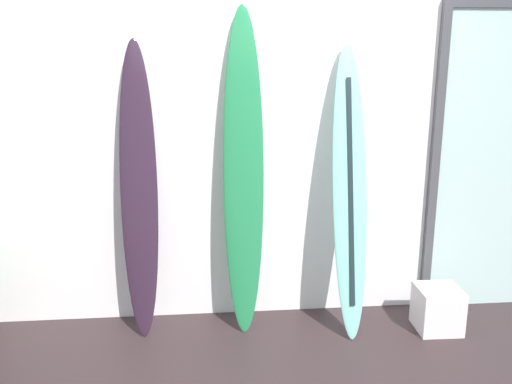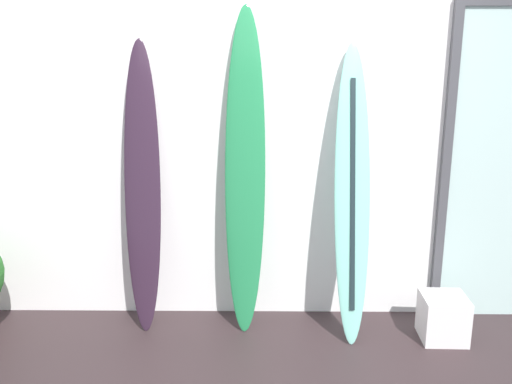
{
  "view_description": "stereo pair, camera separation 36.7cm",
  "coord_description": "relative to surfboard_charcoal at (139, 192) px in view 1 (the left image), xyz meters",
  "views": [
    {
      "loc": [
        -0.36,
        -2.59,
        1.91
      ],
      "look_at": [
        -0.03,
        0.95,
        0.98
      ],
      "focal_mm": 39.21,
      "sensor_mm": 36.0,
      "label": 1
    },
    {
      "loc": [
        0.0,
        -2.61,
        1.91
      ],
      "look_at": [
        -0.03,
        0.95,
        0.98
      ],
      "focal_mm": 39.21,
      "sensor_mm": 36.0,
      "label": 2
    }
  ],
  "objects": [
    {
      "name": "surfboard_charcoal",
      "position": [
        0.0,
        0.0,
        0.0
      ],
      "size": [
        0.25,
        0.3,
        1.97
      ],
      "color": "#2C1C2C",
      "rests_on": "ground"
    },
    {
      "name": "surfboard_emerald",
      "position": [
        0.69,
        0.0,
        0.11
      ],
      "size": [
        0.28,
        0.32,
        2.18
      ],
      "color": "#217B47",
      "rests_on": "ground"
    },
    {
      "name": "display_block_left",
      "position": [
        2.02,
        -0.2,
        -0.83
      ],
      "size": [
        0.3,
        0.3,
        0.3
      ],
      "color": "silver",
      "rests_on": "ground"
    },
    {
      "name": "wall_back",
      "position": [
        0.8,
        0.29,
        0.42
      ],
      "size": [
        7.2,
        0.2,
        2.8
      ],
      "primitive_type": "cube",
      "color": "silver",
      "rests_on": "ground"
    },
    {
      "name": "surfboard_seafoam",
      "position": [
        1.39,
        -0.09,
        -0.03
      ],
      "size": [
        0.24,
        0.48,
        1.95
      ],
      "color": "#7DCABA",
      "rests_on": "ground"
    },
    {
      "name": "glass_door",
      "position": [
        2.6,
        0.17,
        0.16
      ],
      "size": [
        1.12,
        0.06,
        2.22
      ],
      "color": "silver",
      "rests_on": "ground"
    }
  ]
}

